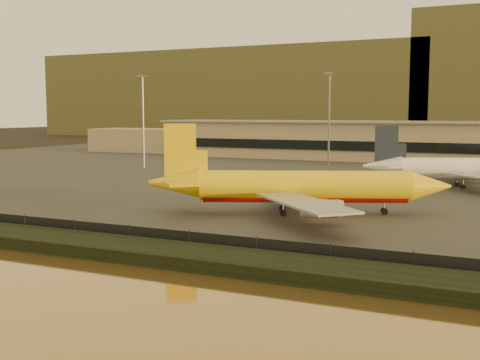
# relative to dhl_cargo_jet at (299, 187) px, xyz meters

# --- Properties ---
(ground) EXTENTS (900.00, 900.00, 0.00)m
(ground) POSITION_rel_dhl_cargo_jet_xyz_m (-4.72, -15.36, -4.26)
(ground) COLOR black
(ground) RESTS_ON ground
(embankment) EXTENTS (320.00, 7.00, 1.40)m
(embankment) POSITION_rel_dhl_cargo_jet_xyz_m (-4.72, -32.36, -3.56)
(embankment) COLOR black
(embankment) RESTS_ON ground
(tarmac) EXTENTS (320.00, 220.00, 0.20)m
(tarmac) POSITION_rel_dhl_cargo_jet_xyz_m (-4.72, 79.64, -4.16)
(tarmac) COLOR #2D2D2D
(tarmac) RESTS_ON ground
(perimeter_fence) EXTENTS (300.00, 0.05, 2.20)m
(perimeter_fence) POSITION_rel_dhl_cargo_jet_xyz_m (-4.72, -28.36, -2.96)
(perimeter_fence) COLOR black
(perimeter_fence) RESTS_ON tarmac
(terminal_building) EXTENTS (202.00, 25.00, 12.60)m
(terminal_building) POSITION_rel_dhl_cargo_jet_xyz_m (-19.24, 110.19, 1.99)
(terminal_building) COLOR tan
(terminal_building) RESTS_ON tarmac
(apron_light_masts) EXTENTS (152.20, 12.20, 25.40)m
(apron_light_masts) POSITION_rel_dhl_cargo_jet_xyz_m (10.28, 59.64, 11.45)
(apron_light_masts) COLOR slate
(apron_light_masts) RESTS_ON tarmac
(distant_hills) EXTENTS (470.00, 160.00, 70.00)m
(distant_hills) POSITION_rel_dhl_cargo_jet_xyz_m (-25.46, 324.64, 27.13)
(distant_hills) COLOR brown
(distant_hills) RESTS_ON ground
(dhl_cargo_jet) EXTENTS (43.45, 41.13, 13.58)m
(dhl_cargo_jet) POSITION_rel_dhl_cargo_jet_xyz_m (0.00, 0.00, 0.00)
(dhl_cargo_jet) COLOR yellow
(dhl_cargo_jet) RESTS_ON tarmac
(white_narrowbody_jet) EXTENTS (42.38, 40.01, 12.70)m
(white_narrowbody_jet) POSITION_rel_dhl_cargo_jet_xyz_m (21.37, 44.86, -0.26)
(white_narrowbody_jet) COLOR white
(white_narrowbody_jet) RESTS_ON tarmac
(gse_vehicle_yellow) EXTENTS (3.79, 2.21, 1.60)m
(gse_vehicle_yellow) POSITION_rel_dhl_cargo_jet_xyz_m (-0.08, 18.32, -3.25)
(gse_vehicle_yellow) COLOR yellow
(gse_vehicle_yellow) RESTS_ON tarmac
(gse_vehicle_white) EXTENTS (4.58, 2.79, 1.92)m
(gse_vehicle_white) POSITION_rel_dhl_cargo_jet_xyz_m (-25.52, 24.33, -3.09)
(gse_vehicle_white) COLOR white
(gse_vehicle_white) RESTS_ON tarmac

